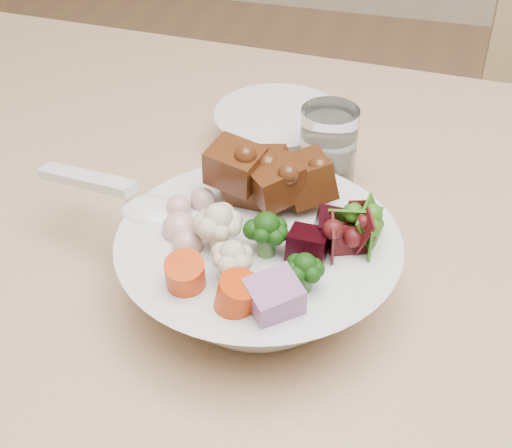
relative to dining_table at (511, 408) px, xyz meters
name	(u,v)px	position (x,y,z in m)	size (l,w,h in m)	color
dining_table	(511,408)	(0.00, 0.00, 0.00)	(1.82, 1.09, 0.83)	tan
food_bowl	(261,265)	(-0.24, -0.01, 0.13)	(0.25, 0.25, 0.13)	silver
soup_spoon	(134,203)	(-0.36, 0.01, 0.16)	(0.16, 0.08, 0.03)	silver
water_glass	(327,157)	(-0.21, 0.17, 0.13)	(0.06, 0.06, 0.10)	white
side_bowl	(278,132)	(-0.29, 0.25, 0.11)	(0.15, 0.15, 0.05)	silver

